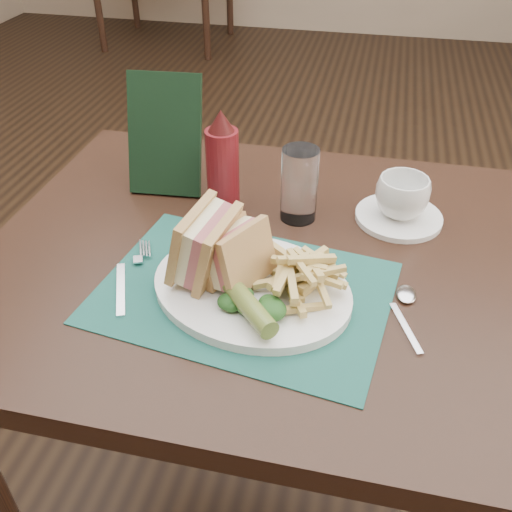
% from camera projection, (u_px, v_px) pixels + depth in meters
% --- Properties ---
extents(floor, '(7.00, 7.00, 0.00)m').
position_uv_depth(floor, '(294.00, 352.00, 1.76)').
color(floor, black).
rests_on(floor, ground).
extents(wall_back, '(6.00, 0.00, 6.00)m').
position_uv_depth(wall_back, '(367.00, 34.00, 4.49)').
color(wall_back, tan).
rests_on(wall_back, ground).
extents(table_main, '(0.90, 0.75, 0.75)m').
position_uv_depth(table_main, '(261.00, 400.00, 1.15)').
color(table_main, black).
rests_on(table_main, ground).
extents(placemat, '(0.45, 0.35, 0.00)m').
position_uv_depth(placemat, '(244.00, 292.00, 0.84)').
color(placemat, '#195046').
rests_on(placemat, table_main).
extents(plate, '(0.35, 0.31, 0.01)m').
position_uv_depth(plate, '(252.00, 288.00, 0.83)').
color(plate, white).
rests_on(plate, placemat).
extents(sandwich_half_a, '(0.09, 0.12, 0.11)m').
position_uv_depth(sandwich_half_a, '(191.00, 240.00, 0.82)').
color(sandwich_half_a, tan).
rests_on(sandwich_half_a, plate).
extents(sandwich_half_b, '(0.11, 0.12, 0.10)m').
position_uv_depth(sandwich_half_b, '(226.00, 248.00, 0.82)').
color(sandwich_half_b, tan).
rests_on(sandwich_half_b, plate).
extents(kale_garnish, '(0.11, 0.08, 0.03)m').
position_uv_depth(kale_garnish, '(252.00, 301.00, 0.78)').
color(kale_garnish, '#163A15').
rests_on(kale_garnish, plate).
extents(pickle_spear, '(0.10, 0.11, 0.03)m').
position_uv_depth(pickle_spear, '(248.00, 304.00, 0.76)').
color(pickle_spear, '#566727').
rests_on(pickle_spear, plate).
extents(fries_pile, '(0.18, 0.20, 0.06)m').
position_uv_depth(fries_pile, '(303.00, 270.00, 0.81)').
color(fries_pile, tan).
rests_on(fries_pile, plate).
extents(fork, '(0.10, 0.17, 0.01)m').
position_uv_depth(fork, '(128.00, 274.00, 0.86)').
color(fork, silver).
rests_on(fork, placemat).
extents(spoon, '(0.09, 0.15, 0.01)m').
position_uv_depth(spoon, '(406.00, 314.00, 0.80)').
color(spoon, silver).
rests_on(spoon, table_main).
extents(saucer, '(0.18, 0.18, 0.01)m').
position_uv_depth(saucer, '(398.00, 217.00, 0.99)').
color(saucer, white).
rests_on(saucer, table_main).
extents(coffee_cup, '(0.12, 0.12, 0.07)m').
position_uv_depth(coffee_cup, '(402.00, 197.00, 0.97)').
color(coffee_cup, white).
rests_on(coffee_cup, saucer).
extents(drinking_glass, '(0.08, 0.08, 0.13)m').
position_uv_depth(drinking_glass, '(299.00, 185.00, 0.96)').
color(drinking_glass, white).
rests_on(drinking_glass, table_main).
extents(ketchup_bottle, '(0.06, 0.06, 0.19)m').
position_uv_depth(ketchup_bottle, '(223.00, 162.00, 0.97)').
color(ketchup_bottle, '#5B0F14').
rests_on(ketchup_bottle, table_main).
extents(check_presenter, '(0.14, 0.09, 0.21)m').
position_uv_depth(check_presenter, '(165.00, 135.00, 1.03)').
color(check_presenter, black).
rests_on(check_presenter, table_main).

